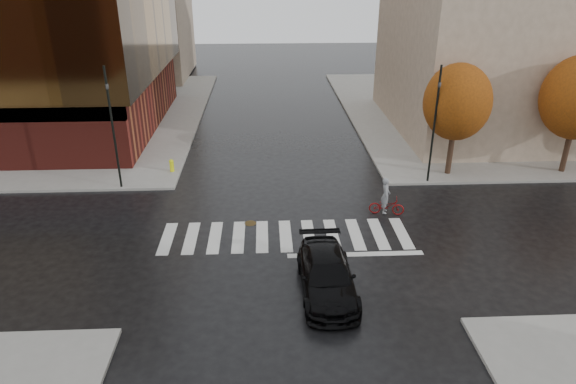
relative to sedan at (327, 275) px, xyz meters
name	(u,v)px	position (x,y,z in m)	size (l,w,h in m)	color
ground	(286,241)	(-1.40, 3.95, -0.73)	(120.00, 120.00, 0.00)	black
sidewalk_nw	(17,117)	(-22.40, 24.95, -0.66)	(30.00, 30.00, 0.15)	gray
sidewalk_ne	(522,110)	(19.60, 24.95, -0.66)	(30.00, 30.00, 0.15)	gray
crosswalk	(286,236)	(-1.40, 4.45, -0.73)	(12.00, 3.00, 0.01)	silver
building_ne_tan	(517,0)	(15.60, 20.95, 8.42)	(16.00, 16.00, 18.00)	gray
tree_ne_a	(457,102)	(8.60, 11.35, 3.72)	(3.80, 3.80, 6.50)	#332316
sedan	(327,275)	(0.00, 0.00, 0.00)	(2.05, 5.05, 1.47)	black
cyclist	(386,202)	(3.77, 6.45, -0.05)	(1.84, 0.95, 1.99)	maroon
traffic_light_nw	(112,122)	(-10.40, 10.25, 3.19)	(0.17, 0.15, 6.73)	black
traffic_light_ne	(435,119)	(7.06, 10.25, 3.12)	(0.17, 0.19, 6.62)	black
fire_hydrant	(172,165)	(-7.90, 12.40, -0.16)	(0.27, 0.27, 0.77)	#EDF30E
manhole	(250,223)	(-3.07, 5.77, -0.73)	(0.58, 0.58, 0.01)	#4A381A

